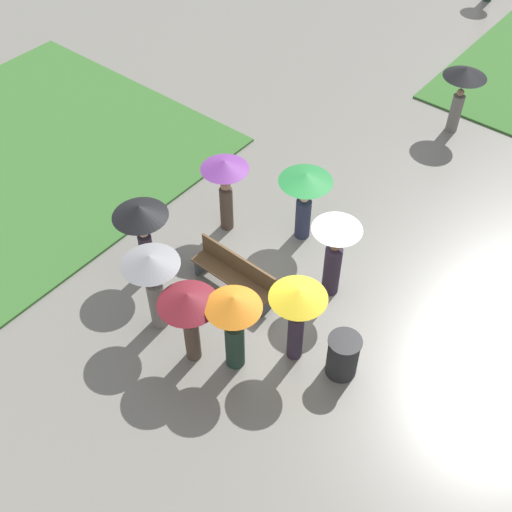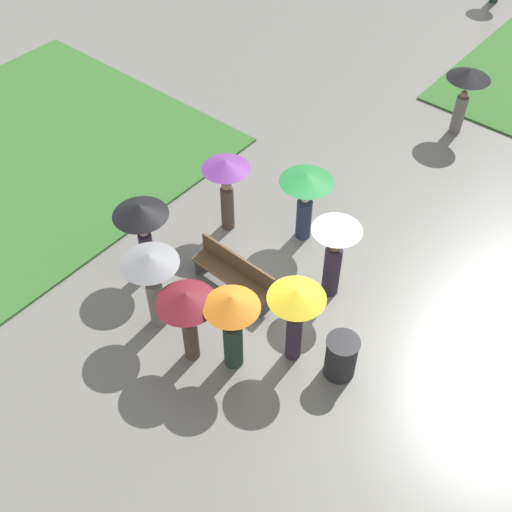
% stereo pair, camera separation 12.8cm
% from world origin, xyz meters
% --- Properties ---
extents(ground_plane, '(90.00, 90.00, 0.00)m').
position_xyz_m(ground_plane, '(0.00, 0.00, 0.00)').
color(ground_plane, slate).
extents(lawn_patch_near, '(8.30, 8.48, 0.06)m').
position_xyz_m(lawn_patch_near, '(-7.96, -0.74, 0.03)').
color(lawn_patch_near, '#386B2D').
rests_on(lawn_patch_near, ground_plane).
extents(park_bench, '(1.94, 0.47, 0.90)m').
position_xyz_m(park_bench, '(-0.90, -0.69, 0.48)').
color(park_bench, brown).
rests_on(park_bench, ground_plane).
extents(trash_bin, '(0.62, 0.62, 0.94)m').
position_xyz_m(trash_bin, '(1.91, -1.00, 0.47)').
color(trash_bin, '#232326').
rests_on(trash_bin, ground_plane).
extents(crowd_person_grey, '(1.08, 1.08, 1.92)m').
position_xyz_m(crowd_person_grey, '(-1.48, -2.29, 1.40)').
color(crowd_person_grey, slate).
rests_on(crowd_person_grey, ground_plane).
extents(crowd_person_orange, '(1.01, 1.01, 1.89)m').
position_xyz_m(crowd_person_orange, '(0.27, -2.06, 1.34)').
color(crowd_person_orange, '#1E3328').
rests_on(crowd_person_orange, ground_plane).
extents(crowd_person_white, '(0.97, 0.97, 1.95)m').
position_xyz_m(crowd_person_white, '(0.64, 0.51, 1.30)').
color(crowd_person_white, '#2D2333').
rests_on(crowd_person_white, ground_plane).
extents(crowd_person_green, '(1.15, 1.15, 1.76)m').
position_xyz_m(crowd_person_green, '(-0.76, 1.46, 1.30)').
color(crowd_person_green, '#282D47').
rests_on(crowd_person_green, ground_plane).
extents(crowd_person_purple, '(1.03, 1.03, 1.88)m').
position_xyz_m(crowd_person_purple, '(-2.24, 0.62, 1.40)').
color(crowd_person_purple, '#47382D').
rests_on(crowd_person_purple, ground_plane).
extents(crowd_person_black, '(1.11, 1.11, 1.87)m').
position_xyz_m(crowd_person_black, '(-2.62, -1.46, 1.48)').
color(crowd_person_black, '#2D2333').
rests_on(crowd_person_black, ground_plane).
extents(crowd_person_yellow, '(1.04, 1.04, 1.88)m').
position_xyz_m(crowd_person_yellow, '(1.02, -1.23, 1.40)').
color(crowd_person_yellow, '#2D2333').
rests_on(crowd_person_yellow, ground_plane).
extents(crowd_person_maroon, '(1.09, 1.09, 1.80)m').
position_xyz_m(crowd_person_maroon, '(-0.43, -2.45, 1.42)').
color(crowd_person_maroon, '#47382D').
rests_on(crowd_person_maroon, ground_plane).
extents(lone_walker_mid_plaza, '(1.10, 1.10, 1.84)m').
position_xyz_m(lone_walker_mid_plaza, '(-0.02, 7.21, 1.42)').
color(lone_walker_mid_plaza, slate).
rests_on(lone_walker_mid_plaza, ground_plane).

